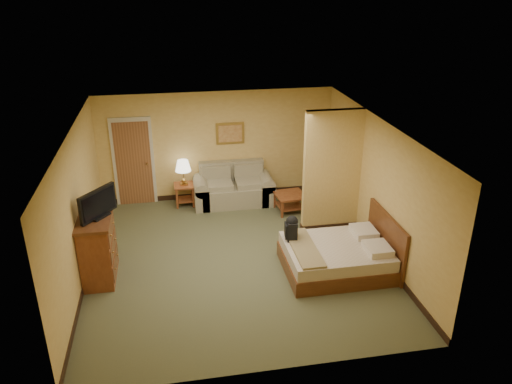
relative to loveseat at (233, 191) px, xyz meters
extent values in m
plane|color=#545838|center=(-0.31, -2.58, -0.31)|extent=(6.00, 6.00, 0.00)
plane|color=white|center=(-0.31, -2.58, 2.29)|extent=(6.00, 6.00, 0.00)
cube|color=#E1B860|center=(-0.31, 0.42, 0.99)|extent=(5.50, 0.02, 2.60)
cube|color=#E1B860|center=(-3.06, -2.58, 0.99)|extent=(0.02, 6.00, 2.60)
cube|color=#E1B860|center=(2.44, -2.58, 0.99)|extent=(0.02, 6.00, 2.60)
cube|color=#E1B860|center=(1.84, -1.65, 0.99)|extent=(1.20, 0.15, 2.60)
cube|color=beige|center=(-2.26, 0.39, 0.74)|extent=(0.94, 0.06, 2.10)
cube|color=brown|center=(-2.26, 0.38, 0.69)|extent=(0.80, 0.04, 2.00)
cylinder|color=#A97F3E|center=(-1.96, 0.32, 0.69)|extent=(0.04, 0.12, 0.04)
cube|color=black|center=(-0.31, 0.41, -0.25)|extent=(5.50, 0.02, 0.12)
cube|color=gray|center=(0.00, -0.05, -0.08)|extent=(1.54, 0.83, 0.46)
cube|color=gray|center=(0.00, 0.31, 0.40)|extent=(1.54, 0.20, 0.49)
cube|color=gray|center=(-0.77, -0.05, -0.05)|extent=(0.33, 0.83, 0.52)
cube|color=gray|center=(0.77, -0.05, -0.05)|extent=(0.33, 0.83, 0.52)
cube|color=brown|center=(-1.15, 0.07, 0.19)|extent=(0.47, 0.47, 0.04)
cube|color=brown|center=(-1.15, 0.07, -0.17)|extent=(0.39, 0.39, 0.03)
cube|color=brown|center=(-1.34, -0.11, -0.07)|extent=(0.05, 0.05, 0.48)
cube|color=brown|center=(-0.96, -0.11, -0.07)|extent=(0.05, 0.05, 0.48)
cube|color=brown|center=(-1.34, 0.26, -0.07)|extent=(0.05, 0.05, 0.48)
cube|color=brown|center=(-0.96, 0.26, -0.07)|extent=(0.05, 0.05, 0.48)
cylinder|color=#A97F3E|center=(-1.15, 0.07, 0.23)|extent=(0.18, 0.18, 0.04)
cylinder|color=#A97F3E|center=(-1.15, 0.07, 0.46)|extent=(0.02, 0.02, 0.30)
cone|color=white|center=(-1.15, 0.07, 0.68)|extent=(0.36, 0.36, 0.25)
cube|color=brown|center=(1.21, -0.70, 0.09)|extent=(0.72, 0.72, 0.04)
cube|color=brown|center=(1.21, -0.70, -0.17)|extent=(0.61, 0.61, 0.03)
cube|color=brown|center=(0.93, -0.98, -0.11)|extent=(0.05, 0.05, 0.39)
cube|color=brown|center=(1.49, -0.42, -0.11)|extent=(0.05, 0.05, 0.39)
cube|color=#B78E3F|center=(0.00, 0.40, 1.29)|extent=(0.66, 0.03, 0.52)
cube|color=#B56D37|center=(0.00, 0.38, 1.29)|extent=(0.55, 0.02, 0.41)
cube|color=brown|center=(-2.79, -2.75, 0.26)|extent=(0.52, 1.05, 1.14)
cube|color=#552A13|center=(-2.79, -2.75, 0.86)|extent=(0.59, 1.12, 0.06)
cube|color=black|center=(-2.69, -2.75, 0.91)|extent=(0.38, 0.41, 0.03)
cube|color=black|center=(-2.69, -2.75, 1.15)|extent=(0.54, 0.70, 0.50)
cube|color=#552A13|center=(1.44, -3.28, -0.17)|extent=(1.87, 1.50, 0.28)
cube|color=beige|center=(1.44, -3.28, 0.09)|extent=(1.82, 1.44, 0.22)
cube|color=#552A13|center=(2.40, -3.28, 0.21)|extent=(0.06, 1.59, 1.03)
cube|color=white|center=(2.09, -3.60, 0.25)|extent=(0.42, 0.51, 0.13)
cube|color=white|center=(2.09, -2.95, 0.25)|extent=(0.42, 0.51, 0.13)
cube|color=olive|center=(0.83, -3.28, 0.22)|extent=(0.42, 1.40, 0.05)
cube|color=black|center=(0.69, -2.89, 0.38)|extent=(0.22, 0.30, 0.37)
sphere|color=black|center=(0.69, -2.89, 0.56)|extent=(0.22, 0.22, 0.22)
camera|label=1|loc=(-1.41, -10.78, 4.72)|focal=35.00mm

